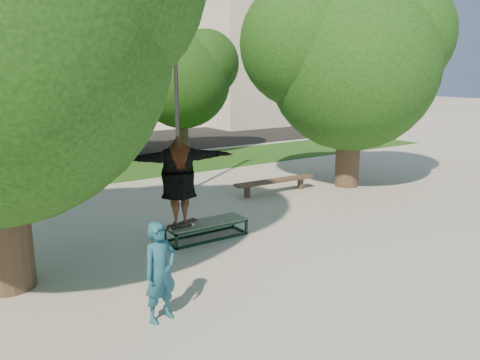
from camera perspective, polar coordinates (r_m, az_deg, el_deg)
ground at (r=9.59m, az=0.76°, el=-8.98°), size 120.00×120.00×0.00m
grass_strip at (r=18.23m, az=-13.73°, el=1.31°), size 30.00×4.00×0.02m
asphalt_strip at (r=24.13m, az=-21.35°, el=3.57°), size 40.00×8.00×0.01m
tree_right at (r=15.12m, az=13.15°, el=14.60°), size 6.24×5.33×6.51m
bg_tree_mid at (r=19.80m, az=-22.84°, el=13.26°), size 5.76×4.92×6.24m
bg_tree_right at (r=21.13m, az=-7.30°, el=12.64°), size 5.04×4.31×5.43m
lamppost at (r=13.73m, az=-7.77°, el=11.07°), size 0.25×0.15×6.11m
side_building at (r=37.29m, az=4.52°, el=13.60°), size 15.00×10.00×8.00m
grind_box at (r=10.41m, az=-4.09°, el=-6.08°), size 1.80×0.60×0.38m
skater_rig at (r=9.79m, az=-7.50°, el=-0.11°), size 2.38×1.24×1.95m
bystander at (r=7.02m, az=-9.69°, el=-11.00°), size 0.62×0.48×1.51m
bench at (r=14.21m, az=4.27°, el=-0.22°), size 2.71×0.48×0.41m
car_dark at (r=24.31m, az=-24.35°, el=5.15°), size 1.67×4.59×1.50m
car_grey at (r=21.32m, az=-24.60°, el=4.03°), size 3.18×5.34×1.39m
car_silver_b at (r=24.06m, az=-16.66°, el=5.48°), size 2.40×4.76×1.33m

